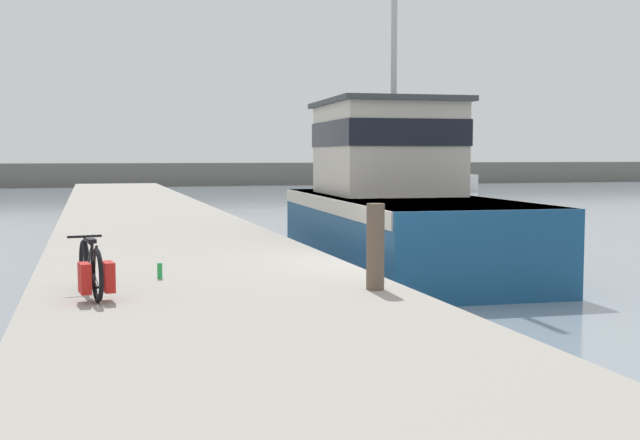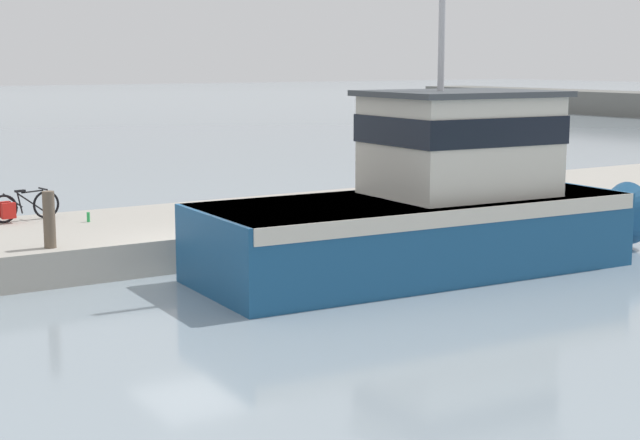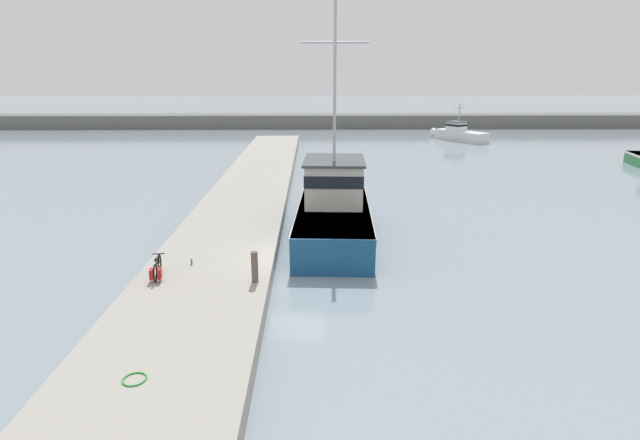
{
  "view_description": "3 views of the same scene",
  "coord_description": "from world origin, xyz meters",
  "px_view_note": "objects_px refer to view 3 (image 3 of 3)",
  "views": [
    {
      "loc": [
        -4.91,
        -12.56,
        2.51
      ],
      "look_at": [
        -0.76,
        1.85,
        1.3
      ],
      "focal_mm": 45.0,
      "sensor_mm": 36.0,
      "label": 1
    },
    {
      "loc": [
        17.82,
        -8.49,
        4.44
      ],
      "look_at": [
        0.49,
        2.58,
        1.09
      ],
      "focal_mm": 55.0,
      "sensor_mm": 36.0,
      "label": 2
    },
    {
      "loc": [
        0.76,
        -19.17,
        7.95
      ],
      "look_at": [
        1.13,
        4.43,
        0.93
      ],
      "focal_mm": 28.0,
      "sensor_mm": 36.0,
      "label": 3
    }
  ],
  "objects_px": {
    "bicycle_touring": "(157,269)",
    "mooring_post": "(255,267)",
    "boat_white_moored": "(459,133)",
    "water_bottle_by_bike": "(192,262)",
    "fishing_boat_main": "(334,208)"
  },
  "relations": [
    {
      "from": "fishing_boat_main",
      "to": "water_bottle_by_bike",
      "type": "relative_size",
      "value": 48.69
    },
    {
      "from": "boat_white_moored",
      "to": "bicycle_touring",
      "type": "height_order",
      "value": "boat_white_moored"
    },
    {
      "from": "mooring_post",
      "to": "water_bottle_by_bike",
      "type": "height_order",
      "value": "mooring_post"
    },
    {
      "from": "fishing_boat_main",
      "to": "water_bottle_by_bike",
      "type": "bearing_deg",
      "value": -132.92
    },
    {
      "from": "boat_white_moored",
      "to": "bicycle_touring",
      "type": "bearing_deg",
      "value": -150.16
    },
    {
      "from": "bicycle_touring",
      "to": "boat_white_moored",
      "type": "bearing_deg",
      "value": 53.28
    },
    {
      "from": "boat_white_moored",
      "to": "water_bottle_by_bike",
      "type": "height_order",
      "value": "boat_white_moored"
    },
    {
      "from": "bicycle_touring",
      "to": "water_bottle_by_bike",
      "type": "xyz_separation_m",
      "value": [
        0.93,
        1.33,
        -0.22
      ]
    },
    {
      "from": "boat_white_moored",
      "to": "bicycle_touring",
      "type": "relative_size",
      "value": 4.51
    },
    {
      "from": "mooring_post",
      "to": "boat_white_moored",
      "type": "bearing_deg",
      "value": 65.7
    },
    {
      "from": "bicycle_touring",
      "to": "mooring_post",
      "type": "distance_m",
      "value": 3.63
    },
    {
      "from": "mooring_post",
      "to": "bicycle_touring",
      "type": "bearing_deg",
      "value": 173.68
    },
    {
      "from": "fishing_boat_main",
      "to": "boat_white_moored",
      "type": "height_order",
      "value": "fishing_boat_main"
    },
    {
      "from": "boat_white_moored",
      "to": "mooring_post",
      "type": "relative_size",
      "value": 6.69
    },
    {
      "from": "fishing_boat_main",
      "to": "boat_white_moored",
      "type": "xyz_separation_m",
      "value": [
        16.62,
        36.37,
        -0.61
      ]
    }
  ]
}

